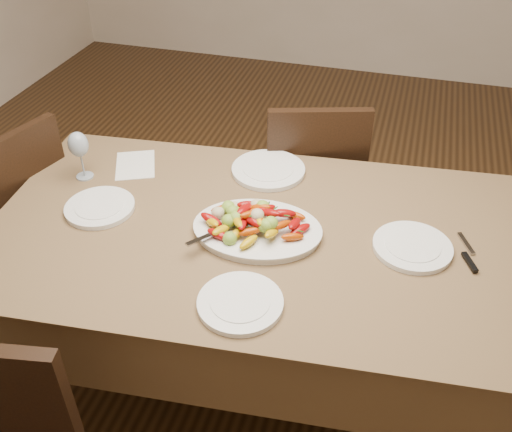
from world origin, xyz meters
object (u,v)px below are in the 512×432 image
at_px(chair_far, 310,183).
at_px(chair_left, 7,222).
at_px(dining_table, 256,308).
at_px(wine_glass, 80,154).
at_px(serving_platter, 257,231).
at_px(plate_left, 100,208).
at_px(plate_near, 240,303).
at_px(plate_right, 412,247).
at_px(plate_far, 268,170).

xyz_separation_m(chair_far, chair_left, (-1.19, -0.65, 0.00)).
height_order(dining_table, wine_glass, wine_glass).
height_order(serving_platter, plate_left, serving_platter).
bearing_deg(plate_near, plate_right, 40.51).
bearing_deg(plate_right, chair_left, 178.20).
distance_m(plate_far, plate_near, 0.72).
bearing_deg(plate_near, dining_table, 98.65).
height_order(chair_far, plate_near, chair_far).
bearing_deg(wine_glass, chair_far, 38.51).
distance_m(chair_left, plate_near, 1.31).
xyz_separation_m(dining_table, wine_glass, (-0.73, 0.14, 0.48)).
xyz_separation_m(plate_left, wine_glass, (-0.16, 0.18, 0.09)).
xyz_separation_m(serving_platter, plate_right, (0.51, 0.06, -0.00)).
bearing_deg(wine_glass, plate_left, -47.66).
bearing_deg(plate_far, chair_left, -166.15).
bearing_deg(chair_left, wine_glass, 110.33).
height_order(plate_far, plate_near, same).
distance_m(plate_left, plate_near, 0.69).
bearing_deg(chair_far, plate_right, 106.62).
xyz_separation_m(plate_far, wine_glass, (-0.67, -0.23, 0.09)).
distance_m(chair_far, plate_right, 0.90).
bearing_deg(wine_glass, plate_far, 18.93).
height_order(serving_platter, plate_right, serving_platter).
height_order(chair_far, serving_platter, chair_far).
bearing_deg(plate_right, wine_glass, 175.91).
bearing_deg(dining_table, chair_left, 175.03).
relative_size(dining_table, wine_glass, 8.98).
relative_size(chair_far, chair_left, 1.00).
xyz_separation_m(dining_table, plate_left, (-0.57, -0.04, 0.39)).
height_order(serving_platter, plate_far, serving_platter).
relative_size(chair_left, serving_platter, 2.25).
height_order(dining_table, plate_far, plate_far).
relative_size(dining_table, plate_near, 7.29).
relative_size(chair_left, plate_far, 3.32).
bearing_deg(chair_left, plate_right, 103.41).
height_order(chair_left, wine_glass, wine_glass).
relative_size(plate_right, plate_far, 0.90).
bearing_deg(chair_far, dining_table, 69.38).
distance_m(chair_left, plate_left, 0.66).
height_order(chair_left, plate_right, chair_left).
bearing_deg(chair_far, wine_glass, 21.33).
relative_size(plate_far, wine_glass, 1.40).
xyz_separation_m(chair_far, wine_glass, (-0.77, -0.62, 0.39)).
bearing_deg(chair_far, plate_near, 73.23).
relative_size(chair_far, plate_far, 3.32).
xyz_separation_m(chair_left, plate_far, (1.09, 0.27, 0.29)).
height_order(plate_right, wine_glass, wine_glass).
bearing_deg(plate_far, wine_glass, -161.07).
distance_m(plate_left, plate_far, 0.65).
bearing_deg(chair_left, serving_platter, 99.49).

